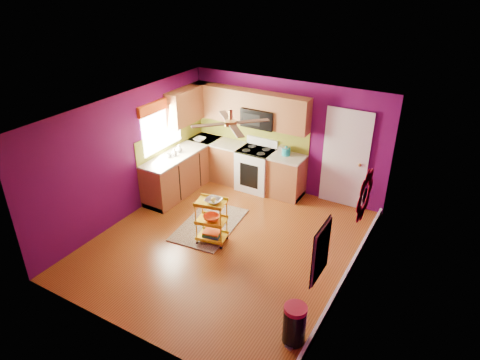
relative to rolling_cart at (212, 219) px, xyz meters
The scene contains 18 objects.
ground 0.56m from the rolling_cart, 20.52° to the left, with size 5.00×5.00×0.00m, color brown.
room_envelope 1.18m from the rolling_cart, 18.64° to the left, with size 4.54×5.04×2.52m.
lower_cabinets 2.20m from the rolling_cart, 119.96° to the left, with size 2.81×2.31×0.94m.
electric_range 2.28m from the rolling_cart, 97.65° to the left, with size 0.76×0.66×1.13m.
upper_cabinetry 2.80m from the rolling_cart, 113.75° to the left, with size 2.80×2.30×1.26m.
left_window 2.60m from the rolling_cart, 149.93° to the left, with size 0.08×1.35×1.08m.
panel_door 3.06m from the rolling_cart, 58.04° to the left, with size 0.95×0.11×2.15m.
right_wall_art 2.66m from the rolling_cart, ahead, with size 0.04×2.74×1.04m.
ceiling_fan 1.84m from the rolling_cart, 49.91° to the left, with size 1.01×1.01×0.26m.
shag_rug 0.74m from the rolling_cart, 129.31° to the left, with size 0.99×1.62×0.02m, color black.
rolling_cart is the anchor object (origin of this frame).
trash_can 2.64m from the rolling_cart, 31.69° to the right, with size 0.40×0.40×0.61m.
teal_kettle 2.43m from the rolling_cart, 80.97° to the left, with size 0.18×0.18×0.21m.
toaster 2.46m from the rolling_cart, 82.60° to the left, with size 0.22×0.15×0.18m, color beige.
soap_bottle_a 2.08m from the rolling_cart, 146.29° to the left, with size 0.08×0.08×0.18m, color #EA3F72.
soap_bottle_b 2.22m from the rolling_cart, 142.34° to the left, with size 0.15×0.15×0.19m, color white.
counter_dish 2.74m from the rolling_cart, 129.04° to the left, with size 0.26×0.26×0.06m, color white.
counter_cup 2.05m from the rolling_cart, 149.99° to the left, with size 0.12×0.12×0.09m, color white.
Camera 1 is at (3.47, -5.49, 4.68)m, focal length 32.00 mm.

